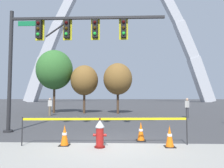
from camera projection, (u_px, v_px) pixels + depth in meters
ground_plane at (110, 144)px, 7.37m from camera, size 240.00×240.00×0.00m
fire_hydrant at (100, 134)px, 6.81m from camera, size 0.46×0.48×0.99m
caution_tape_barrier at (105, 125)px, 7.11m from camera, size 5.85×0.40×1.01m
traffic_cone_by_hydrant at (65, 135)px, 7.07m from camera, size 0.36×0.36×0.73m
traffic_cone_mid_sidewalk at (170, 137)px, 6.85m from camera, size 0.36×0.36×0.73m
traffic_cone_curb_edge at (141, 131)px, 7.86m from camera, size 0.36×0.36×0.73m
traffic_signal_gantry at (58, 42)px, 9.91m from camera, size 7.82×0.44×6.00m
monument_arch at (118, 35)px, 63.66m from camera, size 58.50×3.26×48.52m
tree_far_left at (55, 70)px, 21.18m from camera, size 3.78×3.78×6.61m
tree_left_mid at (84, 80)px, 20.85m from camera, size 2.84×2.84×4.97m
tree_center_left at (118, 79)px, 20.42m from camera, size 2.92×2.92×5.11m
pedestrian_walking_left at (50, 107)px, 18.15m from camera, size 0.39×0.34×1.59m
pedestrian_standing_center at (187, 108)px, 16.15m from camera, size 0.38×0.38×1.59m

